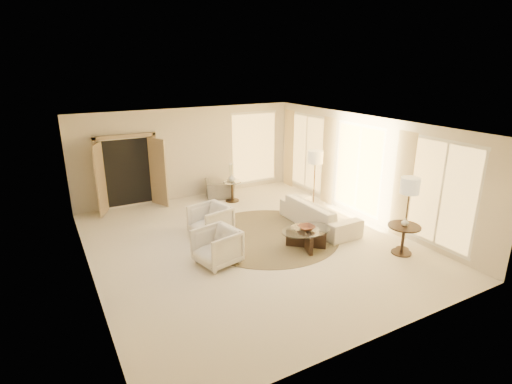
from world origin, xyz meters
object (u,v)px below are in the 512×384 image
armchair_left (210,220)px  side_vase (232,178)px  coffee_table (306,236)px  accent_chair (220,186)px  bowl (306,228)px  floor_lamp_far (410,189)px  end_vase (405,222)px  end_table (403,234)px  floor_lamp_near (315,160)px  armchair_right (217,245)px  sofa (319,213)px  side_table (232,189)px

armchair_left → side_vase: size_ratio=3.80×
coffee_table → side_vase: bearing=91.1°
accent_chair → bowl: (0.27, -4.25, 0.11)m
floor_lamp_far → coffee_table: bearing=147.8°
bowl → end_vase: (1.71, -1.29, 0.26)m
armchair_left → bowl: 2.36m
end_table → side_vase: side_vase is taller
floor_lamp_near → armchair_right: bearing=-156.2°
armchair_left → floor_lamp_near: floor_lamp_near is taller
bowl → end_vase: bearing=-37.1°
armchair_right → bowl: armchair_right is taller
end_table → floor_lamp_far: (0.16, 0.11, 1.00)m
accent_chair → end_table: 5.88m
end_table → bowl: size_ratio=1.93×
armchair_right → floor_lamp_far: 4.36m
accent_chair → end_table: bearing=127.4°
floor_lamp_far → sofa: bearing=111.5°
side_table → side_vase: 0.36m
sofa → bowl: size_ratio=6.35×
side_vase → sofa: bearing=-68.6°
sofa → accent_chair: bearing=20.7°
armchair_right → side_table: 4.03m
armchair_right → side_table: (2.03, 3.48, -0.04)m
floor_lamp_near → floor_lamp_far: 3.13m
side_table → bowl: bearing=-88.9°
accent_chair → side_table: 0.51m
armchair_left → floor_lamp_far: floor_lamp_far is taller
coffee_table → bowl: 0.21m
armchair_right → bowl: size_ratio=2.30×
accent_chair → floor_lamp_near: size_ratio=0.50×
side_table → floor_lamp_far: size_ratio=0.37×
floor_lamp_near → end_vase: (0.04, -3.24, -0.74)m
sofa → bowl: sofa is taller
coffee_table → floor_lamp_near: (1.67, 1.95, 1.21)m
sofa → side_table: (-1.13, 2.87, 0.04)m
floor_lamp_near → sofa: bearing=-120.3°
side_table → end_vase: end_vase is taller
armchair_right → accent_chair: (1.83, 3.96, -0.04)m
armchair_right → floor_lamp_far: floor_lamp_far is taller
armchair_left → end_table: bearing=36.6°
sofa → armchair_left: armchair_left is taller
end_table → side_vase: size_ratio=3.10×
armchair_left → side_table: size_ratio=1.37×
floor_lamp_near → bowl: size_ratio=4.73×
sofa → side_vase: 3.11m
side_table → sofa: bearing=-68.6°
end_table → coffee_table: bearing=142.9°
floor_lamp_near → accent_chair: bearing=130.2°
coffee_table → floor_lamp_near: bearing=49.5°
floor_lamp_far → side_vase: 5.36m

